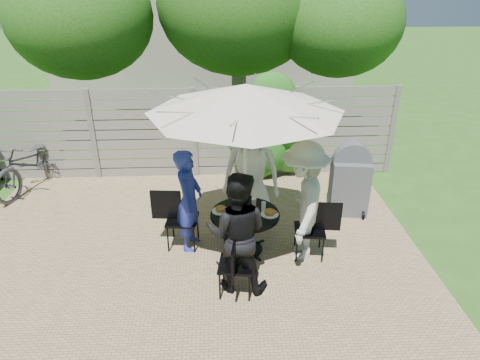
{
  "coord_description": "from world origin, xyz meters",
  "views": [
    {
      "loc": [
        0.53,
        -5.11,
        3.8
      ],
      "look_at": [
        0.79,
        0.48,
        1.09
      ],
      "focal_mm": 32.0,
      "sensor_mm": 36.0,
      "label": 1
    }
  ],
  "objects_px": {
    "person_front": "(237,233)",
    "bbq_grill": "(350,182)",
    "glass_back": "(240,200)",
    "person_left": "(189,201)",
    "chair_back": "(252,203)",
    "chair_front": "(236,276)",
    "glass_front": "(250,218)",
    "chair_right": "(310,240)",
    "coffee_cup": "(253,202)",
    "plate_left": "(221,210)",
    "chair_left": "(182,230)",
    "plate_front": "(242,224)",
    "person_back": "(251,172)",
    "bicycle": "(32,163)",
    "syrup_jug": "(241,206)",
    "glass_right": "(263,206)",
    "umbrella": "(246,98)",
    "person_right": "(303,202)",
    "patio_table": "(245,224)",
    "plate_back": "(248,200)",
    "plate_right": "(270,213)"
  },
  "relations": [
    {
      "from": "plate_left",
      "to": "glass_front",
      "type": "height_order",
      "value": "glass_front"
    },
    {
      "from": "chair_front",
      "to": "person_right",
      "type": "relative_size",
      "value": 0.5
    },
    {
      "from": "patio_table",
      "to": "person_back",
      "type": "xyz_separation_m",
      "value": [
        0.15,
        0.82,
        0.48
      ]
    },
    {
      "from": "person_back",
      "to": "chair_right",
      "type": "xyz_separation_m",
      "value": [
        0.8,
        -0.99,
        -0.66
      ]
    },
    {
      "from": "patio_table",
      "to": "syrup_jug",
      "type": "bearing_deg",
      "value": 129.87
    },
    {
      "from": "person_right",
      "to": "person_left",
      "type": "bearing_deg",
      "value": -90.0
    },
    {
      "from": "glass_front",
      "to": "syrup_jug",
      "type": "bearing_deg",
      "value": 107.72
    },
    {
      "from": "glass_back",
      "to": "person_left",
      "type": "bearing_deg",
      "value": -170.62
    },
    {
      "from": "plate_left",
      "to": "chair_front",
      "type": "bearing_deg",
      "value": -79.83
    },
    {
      "from": "chair_back",
      "to": "coffee_cup",
      "type": "height_order",
      "value": "chair_back"
    },
    {
      "from": "person_left",
      "to": "plate_left",
      "type": "distance_m",
      "value": 0.48
    },
    {
      "from": "chair_front",
      "to": "plate_left",
      "type": "bearing_deg",
      "value": 17.85
    },
    {
      "from": "plate_right",
      "to": "umbrella",
      "type": "bearing_deg",
      "value": 169.68
    },
    {
      "from": "plate_left",
      "to": "coffee_cup",
      "type": "bearing_deg",
      "value": 15.24
    },
    {
      "from": "chair_left",
      "to": "glass_front",
      "type": "bearing_deg",
      "value": -18.39
    },
    {
      "from": "person_left",
      "to": "glass_front",
      "type": "relative_size",
      "value": 11.4
    },
    {
      "from": "glass_front",
      "to": "coffee_cup",
      "type": "distance_m",
      "value": 0.48
    },
    {
      "from": "person_right",
      "to": "glass_front",
      "type": "xyz_separation_m",
      "value": [
        -0.76,
        -0.13,
        -0.17
      ]
    },
    {
      "from": "chair_back",
      "to": "person_left",
      "type": "bearing_deg",
      "value": -42.97
    },
    {
      "from": "patio_table",
      "to": "person_front",
      "type": "distance_m",
      "value": 0.91
    },
    {
      "from": "person_back",
      "to": "glass_front",
      "type": "xyz_separation_m",
      "value": [
        -0.09,
        -1.09,
        -0.21
      ]
    },
    {
      "from": "person_front",
      "to": "glass_front",
      "type": "relative_size",
      "value": 11.97
    },
    {
      "from": "bicycle",
      "to": "chair_back",
      "type": "bearing_deg",
      "value": -1.63
    },
    {
      "from": "chair_right",
      "to": "plate_back",
      "type": "relative_size",
      "value": 3.47
    },
    {
      "from": "plate_back",
      "to": "glass_front",
      "type": "relative_size",
      "value": 1.86
    },
    {
      "from": "syrup_jug",
      "to": "umbrella",
      "type": "bearing_deg",
      "value": -50.13
    },
    {
      "from": "bicycle",
      "to": "syrup_jug",
      "type": "bearing_deg",
      "value": -13.28
    },
    {
      "from": "chair_right",
      "to": "syrup_jug",
      "type": "distance_m",
      "value": 1.13
    },
    {
      "from": "umbrella",
      "to": "person_left",
      "type": "distance_m",
      "value": 1.77
    },
    {
      "from": "patio_table",
      "to": "chair_right",
      "type": "height_order",
      "value": "chair_right"
    },
    {
      "from": "person_left",
      "to": "plate_left",
      "type": "height_order",
      "value": "person_left"
    },
    {
      "from": "plate_right",
      "to": "glass_right",
      "type": "height_order",
      "value": "glass_right"
    },
    {
      "from": "person_left",
      "to": "glass_front",
      "type": "bearing_deg",
      "value": -105.52
    },
    {
      "from": "chair_left",
      "to": "person_front",
      "type": "height_order",
      "value": "person_front"
    },
    {
      "from": "syrup_jug",
      "to": "coffee_cup",
      "type": "bearing_deg",
      "value": 36.41
    },
    {
      "from": "chair_back",
      "to": "chair_left",
      "type": "bearing_deg",
      "value": -47.26
    },
    {
      "from": "bbq_grill",
      "to": "person_right",
      "type": "bearing_deg",
      "value": -122.78
    },
    {
      "from": "glass_front",
      "to": "bicycle",
      "type": "relative_size",
      "value": 0.07
    },
    {
      "from": "plate_right",
      "to": "glass_right",
      "type": "bearing_deg",
      "value": 123.42
    },
    {
      "from": "chair_front",
      "to": "coffee_cup",
      "type": "distance_m",
      "value": 1.27
    },
    {
      "from": "chair_back",
      "to": "person_front",
      "type": "bearing_deg",
      "value": -2.3
    },
    {
      "from": "person_right",
      "to": "syrup_jug",
      "type": "xyz_separation_m",
      "value": [
        -0.87,
        0.21,
        -0.16
      ]
    },
    {
      "from": "plate_back",
      "to": "coffee_cup",
      "type": "bearing_deg",
      "value": -64.79
    },
    {
      "from": "person_front",
      "to": "bbq_grill",
      "type": "distance_m",
      "value": 2.78
    },
    {
      "from": "chair_front",
      "to": "glass_front",
      "type": "bearing_deg",
      "value": -11.04
    },
    {
      "from": "person_back",
      "to": "chair_right",
      "type": "bearing_deg",
      "value": -40.66
    },
    {
      "from": "chair_right",
      "to": "coffee_cup",
      "type": "distance_m",
      "value": 1.0
    },
    {
      "from": "plate_left",
      "to": "glass_right",
      "type": "height_order",
      "value": "glass_right"
    },
    {
      "from": "glass_back",
      "to": "chair_right",
      "type": "bearing_deg",
      "value": -23.91
    },
    {
      "from": "plate_front",
      "to": "chair_left",
      "type": "bearing_deg",
      "value": 149.31
    }
  ]
}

